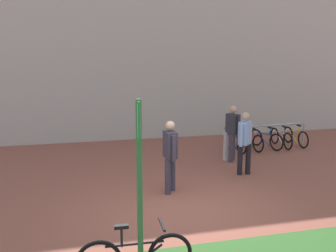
# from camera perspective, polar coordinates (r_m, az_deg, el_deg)

# --- Properties ---
(ground_plane) EXTENTS (60.00, 60.00, 0.00)m
(ground_plane) POSITION_cam_1_polar(r_m,az_deg,el_deg) (7.90, 2.74, -12.97)
(ground_plane) COLOR brown
(building_facade) EXTENTS (28.00, 1.20, 10.00)m
(building_facade) POSITION_cam_1_polar(r_m,az_deg,el_deg) (14.89, -6.08, 17.59)
(building_facade) COLOR #B2ADA3
(building_facade) RESTS_ON ground
(parking_sign_post) EXTENTS (0.08, 0.36, 2.62)m
(parking_sign_post) POSITION_cam_1_polar(r_m,az_deg,el_deg) (5.01, -4.44, -6.30)
(parking_sign_post) COLOR #2D7238
(parking_sign_post) RESTS_ON ground
(bike_rack_cluster) EXTENTS (3.20, 1.80, 0.83)m
(bike_rack_cluster) POSITION_cam_1_polar(r_m,az_deg,el_deg) (13.47, 14.84, -1.87)
(bike_rack_cluster) COLOR #99999E
(bike_rack_cluster) RESTS_ON ground
(bollard_steel) EXTENTS (0.16, 0.16, 0.90)m
(bollard_steel) POSITION_cam_1_polar(r_m,az_deg,el_deg) (11.60, 8.89, -3.07)
(bollard_steel) COLOR #ADADB2
(bollard_steel) RESTS_ON ground
(person_casual_tan) EXTENTS (0.47, 0.45, 1.72)m
(person_casual_tan) POSITION_cam_1_polar(r_m,az_deg,el_deg) (10.17, 11.76, -2.01)
(person_casual_tan) COLOR black
(person_casual_tan) RESTS_ON ground
(person_suited_dark) EXTENTS (0.36, 0.58, 1.72)m
(person_suited_dark) POSITION_cam_1_polar(r_m,az_deg,el_deg) (11.43, 9.92, -0.57)
(person_suited_dark) COLOR #383342
(person_suited_dark) RESTS_ON ground
(person_suited_navy) EXTENTS (0.31, 0.61, 1.72)m
(person_suited_navy) POSITION_cam_1_polar(r_m,az_deg,el_deg) (8.63, 0.34, -4.03)
(person_suited_navy) COLOR #383342
(person_suited_navy) RESTS_ON ground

